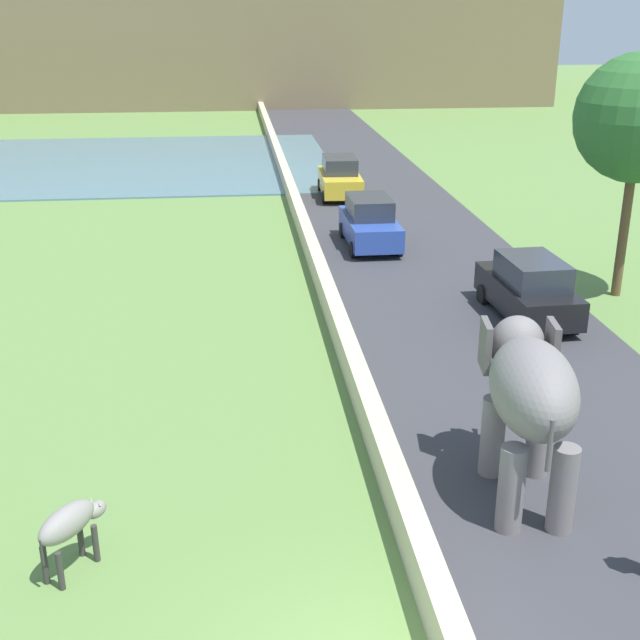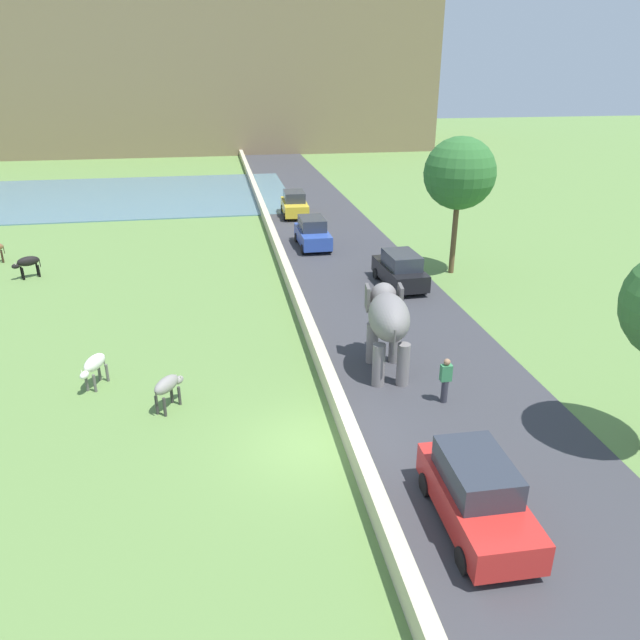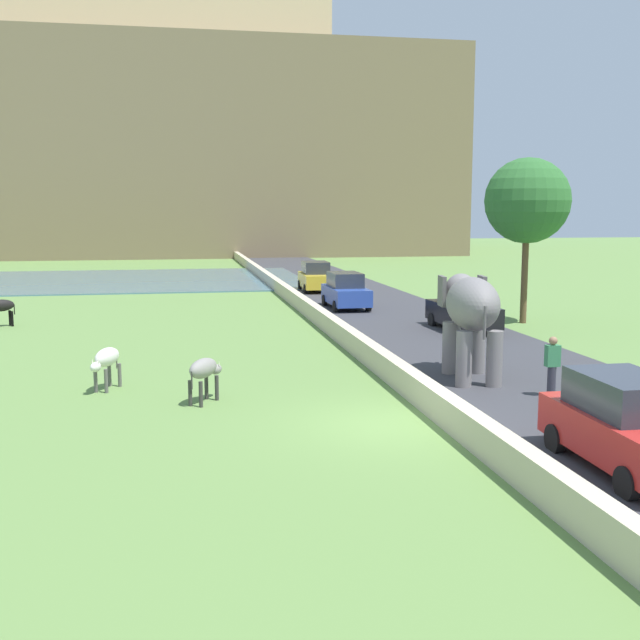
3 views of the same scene
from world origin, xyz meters
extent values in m
cube|color=#38383D|center=(5.00, 20.00, 0.03)|extent=(7.00, 120.00, 0.06)
cube|color=beige|center=(1.20, 18.00, 0.36)|extent=(0.40, 110.00, 0.72)
ellipsoid|color=slate|center=(3.42, 3.87, 2.24)|extent=(1.74, 2.86, 1.50)
cylinder|color=slate|center=(3.12, 4.79, 0.80)|extent=(0.44, 0.44, 1.60)
cylinder|color=slate|center=(3.95, 4.68, 0.80)|extent=(0.44, 0.44, 1.60)
cylinder|color=slate|center=(2.90, 3.05, 0.80)|extent=(0.44, 0.44, 1.60)
cylinder|color=slate|center=(3.73, 2.94, 0.80)|extent=(0.44, 0.44, 1.60)
ellipsoid|color=slate|center=(3.61, 5.27, 2.42)|extent=(1.11, 1.02, 1.10)
cube|color=#575454|center=(3.00, 5.22, 2.46)|extent=(0.21, 0.71, 0.90)
cube|color=#575454|center=(4.19, 5.06, 2.46)|extent=(0.21, 0.71, 0.90)
cylinder|color=slate|center=(3.67, 5.74, 1.54)|extent=(0.28, 0.28, 1.50)
cone|color=silver|center=(3.44, 5.70, 1.99)|extent=(0.19, 0.57, 0.17)
cone|color=silver|center=(3.88, 5.65, 1.99)|extent=(0.19, 0.57, 0.17)
cylinder|color=#575454|center=(3.25, 2.56, 1.89)|extent=(0.08, 0.08, 0.90)
cube|color=black|center=(6.58, 12.73, 0.70)|extent=(1.87, 4.07, 0.80)
cube|color=#2D333D|center=(6.58, 12.53, 1.45)|extent=(1.54, 2.26, 0.70)
cylinder|color=black|center=(5.71, 13.99, 0.30)|extent=(0.21, 0.61, 0.60)
cylinder|color=black|center=(7.33, 14.06, 0.30)|extent=(0.21, 0.61, 0.60)
cylinder|color=black|center=(5.82, 11.39, 0.30)|extent=(0.21, 0.61, 0.60)
cylinder|color=black|center=(7.44, 11.46, 0.30)|extent=(0.21, 0.61, 0.60)
cube|color=#2D4CA8|center=(3.42, 20.32, 0.70)|extent=(1.73, 4.01, 0.80)
cube|color=#2D333D|center=(3.42, 20.52, 1.45)|extent=(1.46, 2.21, 0.70)
cylinder|color=black|center=(4.24, 19.03, 0.30)|extent=(0.18, 0.60, 0.60)
cylinder|color=black|center=(2.63, 19.02, 0.30)|extent=(0.18, 0.60, 0.60)
cylinder|color=black|center=(4.22, 21.63, 0.30)|extent=(0.18, 0.60, 0.60)
cylinder|color=black|center=(2.61, 21.62, 0.30)|extent=(0.18, 0.60, 0.60)
cube|color=gold|center=(3.42, 28.58, 0.70)|extent=(1.83, 4.05, 0.80)
cube|color=#2D333D|center=(3.43, 28.78, 1.45)|extent=(1.52, 2.25, 0.70)
cylinder|color=black|center=(4.19, 27.25, 0.30)|extent=(0.20, 0.61, 0.60)
cylinder|color=black|center=(2.57, 27.31, 0.30)|extent=(0.20, 0.61, 0.60)
cylinder|color=black|center=(4.28, 29.85, 0.30)|extent=(0.20, 0.61, 0.60)
cylinder|color=black|center=(2.66, 29.91, 0.30)|extent=(0.20, 0.61, 0.60)
ellipsoid|color=gray|center=(-4.14, 2.77, 0.90)|extent=(0.98, 1.16, 0.50)
cylinder|color=#373533|center=(-4.06, 3.17, 0.33)|extent=(0.10, 0.10, 0.65)
cylinder|color=#373533|center=(-3.80, 3.00, 0.33)|extent=(0.10, 0.10, 0.65)
cylinder|color=#373533|center=(-4.48, 2.53, 0.33)|extent=(0.10, 0.10, 0.65)
cylinder|color=#373533|center=(-4.23, 2.36, 0.33)|extent=(0.10, 0.10, 0.65)
ellipsoid|color=gray|center=(-3.79, 3.29, 0.75)|extent=(0.42, 0.47, 0.26)
cone|color=beige|center=(-3.87, 3.34, 0.92)|extent=(0.04, 0.04, 0.12)
cone|color=beige|center=(-3.72, 3.24, 0.92)|extent=(0.04, 0.04, 0.12)
cylinder|color=#373533|center=(-4.44, 2.32, 0.70)|extent=(0.04, 0.04, 0.45)
cylinder|color=brown|center=(9.96, 14.38, 1.99)|extent=(0.28, 0.28, 3.97)
sphere|color=#2D662D|center=(9.96, 14.38, 5.24)|extent=(3.62, 3.62, 3.62)
camera|label=1|loc=(-1.47, -8.23, 8.26)|focal=46.66mm
camera|label=2|loc=(-2.19, -14.52, 10.26)|focal=33.66mm
camera|label=3|loc=(-4.74, -16.50, 4.85)|focal=43.33mm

